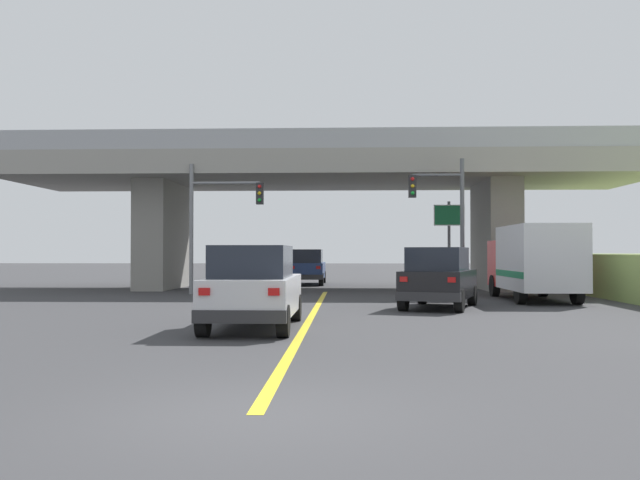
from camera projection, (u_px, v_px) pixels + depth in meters
name	position (u px, v px, depth m)	size (l,w,h in m)	color
ground	(327.00, 289.00, 35.18)	(160.00, 160.00, 0.00)	#353538
overpass_bridge	(327.00, 185.00, 35.27)	(31.44, 9.01, 7.40)	gray
lane_divider_stripe	(312.00, 316.00, 20.19)	(0.20, 24.55, 0.01)	yellow
suv_lead	(254.00, 287.00, 16.89)	(2.02, 4.84, 2.02)	silver
suv_crossing	(439.00, 278.00, 23.04)	(3.15, 4.66, 2.02)	black
box_truck	(534.00, 261.00, 26.67)	(2.33, 6.54, 2.86)	red
sedan_oncoming	(308.00, 267.00, 40.10)	(1.95, 4.78, 2.02)	navy
traffic_signal_nearside	(445.00, 210.00, 29.49)	(2.36, 0.36, 5.85)	#56595E
traffic_signal_farside	(215.00, 213.00, 30.84)	(3.31, 0.36, 5.79)	slate
highway_sign	(449.00, 226.00, 33.39)	(1.47, 0.17, 4.31)	#56595E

